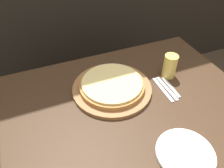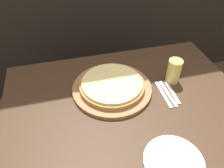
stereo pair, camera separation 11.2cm
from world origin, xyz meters
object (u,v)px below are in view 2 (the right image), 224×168
beer_glass (174,70)px  dinner_plate (173,162)px  spoon (172,93)px  dinner_knife (168,93)px  pizza_on_board (112,86)px  fork (163,94)px

beer_glass → dinner_plate: beer_glass is taller
dinner_plate → spoon: bearing=64.4°
dinner_knife → spoon: size_ratio=1.17×
dinner_knife → spoon: 0.02m
pizza_on_board → dinner_plate: pizza_on_board is taller
beer_glass → spoon: (-0.04, -0.09, -0.07)m
pizza_on_board → beer_glass: beer_glass is taller
beer_glass → dinner_plate: bearing=-115.2°
beer_glass → dinner_knife: beer_glass is taller
spoon → pizza_on_board: bearing=161.1°
beer_glass → dinner_plate: 0.50m
fork → dinner_knife: (0.02, 0.00, 0.00)m
beer_glass → spoon: bearing=-113.8°
fork → dinner_knife: 0.02m
dinner_plate → fork: dinner_plate is taller
fork → dinner_knife: same height
fork → dinner_knife: bearing=0.0°
beer_glass → fork: size_ratio=0.69×
pizza_on_board → dinner_plate: 0.48m
beer_glass → dinner_plate: size_ratio=0.58×
beer_glass → dinner_plate: (-0.21, -0.45, -0.06)m
dinner_knife → fork: bearing=180.0°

